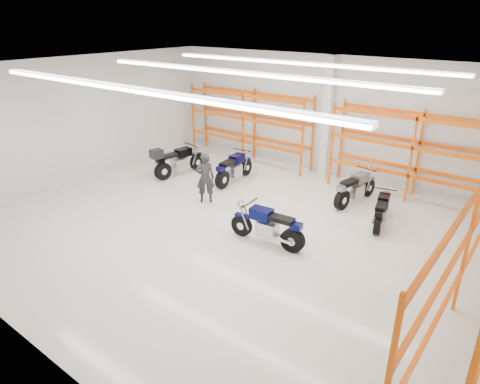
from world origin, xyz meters
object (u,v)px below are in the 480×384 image
Objects in this scene: motorcycle_main at (270,227)px; motorcycle_back_d at (381,211)px; structural_column at (328,118)px; motorcycle_back_b at (233,169)px; motorcycle_back_c at (354,189)px; motorcycle_back_a at (176,161)px; standing_man at (205,178)px.

motorcycle_main is 3.55m from motorcycle_back_d.
motorcycle_back_b is at bearing -128.97° from structural_column.
motorcycle_back_d is (1.30, -1.02, -0.05)m from motorcycle_back_c.
motorcycle_back_a is 6.77m from motorcycle_back_c.
motorcycle_back_a reaches higher than motorcycle_main.
motorcycle_main is 0.94× the size of motorcycle_back_a.
motorcycle_back_c is 1.66m from motorcycle_back_d.
structural_column reaches higher than standing_man.
motorcycle_back_a is at bearing -174.90° from motorcycle_back_d.
standing_man reaches higher than motorcycle_back_c.
structural_column is at bearing 137.65° from motorcycle_back_c.
motorcycle_back_b is at bearing 140.41° from motorcycle_main.
standing_man is at bearing -111.64° from structural_column.
standing_man is at bearing -160.63° from motorcycle_back_d.
motorcycle_back_c is at bearing 11.99° from motorcycle_back_b.
motorcycle_main reaches higher than motorcycle_back_c.
motorcycle_back_b is at bearing 20.08° from motorcycle_back_a.
structural_column reaches higher than motorcycle_back_d.
motorcycle_back_b is 1.16× the size of motorcycle_back_d.
standing_man is 5.32m from structural_column.
motorcycle_main is at bearing -99.43° from motorcycle_back_c.
motorcycle_back_a is at bearing -159.92° from motorcycle_back_b.
structural_column is (-1.42, 5.88, 1.73)m from motorcycle_main.
motorcycle_back_d is at bearing 56.44° from motorcycle_main.
standing_man is (2.57, -1.15, 0.25)m from motorcycle_back_a.
motorcycle_back_a is 0.53× the size of structural_column.
standing_man reaches higher than motorcycle_back_b.
motorcycle_back_c is 4.92m from standing_man.
motorcycle_main is 6.29m from structural_column.
motorcycle_back_a reaches higher than motorcycle_back_d.
structural_column reaches higher than motorcycle_back_c.
motorcycle_main is at bearing 117.83° from standing_man.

